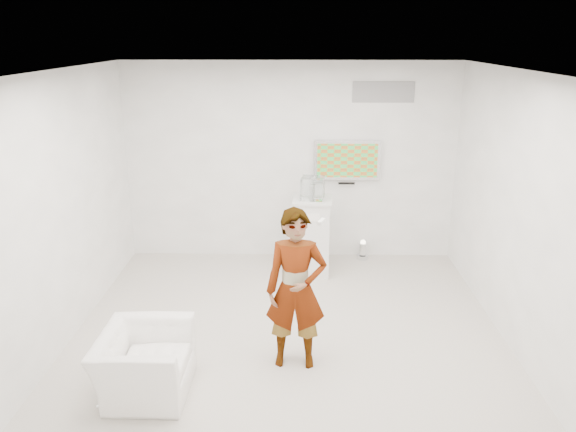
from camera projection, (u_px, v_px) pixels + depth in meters
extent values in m
cube|color=#B1AAA2|center=(288.00, 333.00, 6.59)|extent=(5.00, 5.00, 0.01)
cube|color=#2C2C2E|center=(288.00, 71.00, 5.67)|extent=(5.00, 5.00, 0.01)
cube|color=white|center=(291.00, 162.00, 8.50)|extent=(5.00, 0.01, 3.00)
cube|color=white|center=(281.00, 325.00, 3.75)|extent=(5.00, 0.01, 3.00)
cube|color=white|center=(61.00, 211.00, 6.17)|extent=(0.01, 5.00, 3.00)
cube|color=white|center=(518.00, 213.00, 6.09)|extent=(0.01, 5.00, 3.00)
cube|color=silver|center=(347.00, 160.00, 8.43)|extent=(1.00, 0.08, 0.60)
cube|color=gray|center=(383.00, 92.00, 8.15)|extent=(0.90, 0.02, 0.30)
imported|color=white|center=(296.00, 289.00, 5.75)|extent=(0.64, 0.43, 1.72)
imported|color=white|center=(145.00, 363.00, 5.45)|extent=(0.85, 0.97, 0.62)
cube|color=silver|center=(312.00, 236.00, 8.12)|extent=(0.57, 0.57, 1.13)
cylinder|color=silver|center=(363.00, 250.00, 8.75)|extent=(0.22, 0.22, 0.29)
cube|color=silver|center=(313.00, 188.00, 7.89)|extent=(0.36, 0.36, 0.31)
cube|color=silver|center=(313.00, 191.00, 7.91)|extent=(0.09, 0.17, 0.22)
cube|color=silver|center=(321.00, 222.00, 5.68)|extent=(0.09, 0.16, 0.04)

